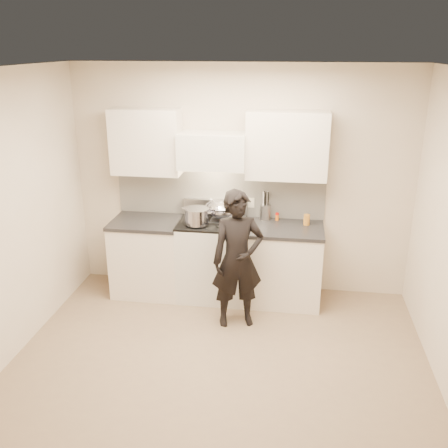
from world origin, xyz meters
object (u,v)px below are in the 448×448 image
object	(u,v)px
stove	(212,259)
person	(238,260)
wok	(223,209)
counter_right	(282,264)
utensil_crock	(265,211)

from	to	relation	value
stove	person	xyz separation A→B (m)	(0.38, -0.60, 0.28)
wok	stove	bearing A→B (deg)	-139.90
person	stove	bearing A→B (deg)	105.22
person	counter_right	bearing A→B (deg)	36.12
stove	person	distance (m)	0.76
stove	wok	xyz separation A→B (m)	(0.12, 0.10, 0.59)
wok	utensil_crock	size ratio (longest dim) A/B	1.46
utensil_crock	person	world-z (taller)	person
stove	counter_right	xyz separation A→B (m)	(0.83, 0.00, -0.01)
wok	utensil_crock	xyz separation A→B (m)	(0.49, 0.15, -0.04)
stove	wok	bearing A→B (deg)	40.10
wok	utensil_crock	distance (m)	0.51
counter_right	utensil_crock	distance (m)	0.65
counter_right	utensil_crock	size ratio (longest dim) A/B	2.71
stove	person	bearing A→B (deg)	-57.74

